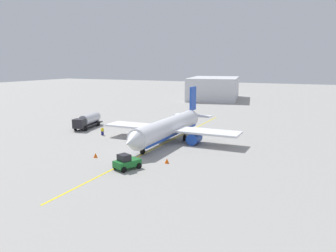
{
  "coord_description": "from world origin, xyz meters",
  "views": [
    {
      "loc": [
        55.65,
        25.66,
        14.58
      ],
      "look_at": [
        0.0,
        0.0,
        3.0
      ],
      "focal_mm": 35.58,
      "sensor_mm": 36.0,
      "label": 1
    }
  ],
  "objects": [
    {
      "name": "taxi_line_marking",
      "position": [
        0.0,
        0.0,
        0.01
      ],
      "size": [
        63.43,
        0.34,
        0.01
      ],
      "primitive_type": "cube",
      "rotation": [
        0.0,
        0.0,
        -0.0
      ],
      "color": "yellow",
      "rests_on": "ground"
    },
    {
      "name": "distant_hangar",
      "position": [
        -77.62,
        -14.85,
        4.42
      ],
      "size": [
        32.43,
        23.91,
        8.86
      ],
      "color": "silver",
      "rests_on": "ground"
    },
    {
      "name": "safety_cone_nose",
      "position": [
        14.58,
        -5.84,
        0.36
      ],
      "size": [
        0.65,
        0.65,
        0.73
      ],
      "primitive_type": "cone",
      "color": "#F2590F",
      "rests_on": "ground"
    },
    {
      "name": "refueling_worker",
      "position": [
        0.51,
        -14.63,
        0.82
      ],
      "size": [
        0.62,
        0.55,
        1.71
      ],
      "color": "navy",
      "rests_on": "ground"
    },
    {
      "name": "safety_cone_wingtip",
      "position": [
        12.67,
        5.66,
        0.37
      ],
      "size": [
        0.67,
        0.67,
        0.74
      ],
      "primitive_type": "cone",
      "color": "#F2590F",
      "rests_on": "ground"
    },
    {
      "name": "airplane",
      "position": [
        -0.51,
        0.0,
        2.59
      ],
      "size": [
        30.91,
        26.66,
        9.52
      ],
      "color": "white",
      "rests_on": "ground"
    },
    {
      "name": "pushback_tug",
      "position": [
        17.54,
        1.7,
        1.01
      ],
      "size": [
        4.09,
        3.42,
        2.2
      ],
      "color": "#196B28",
      "rests_on": "ground"
    },
    {
      "name": "ground_plane",
      "position": [
        0.0,
        0.0,
        0.0
      ],
      "size": [
        400.0,
        400.0,
        0.0
      ],
      "primitive_type": "plane",
      "color": "#9E9B96"
    },
    {
      "name": "fuel_tanker",
      "position": [
        -4.69,
        -22.39,
        1.72
      ],
      "size": [
        10.07,
        4.13,
        3.15
      ],
      "color": "#2D2D33",
      "rests_on": "ground"
    }
  ]
}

